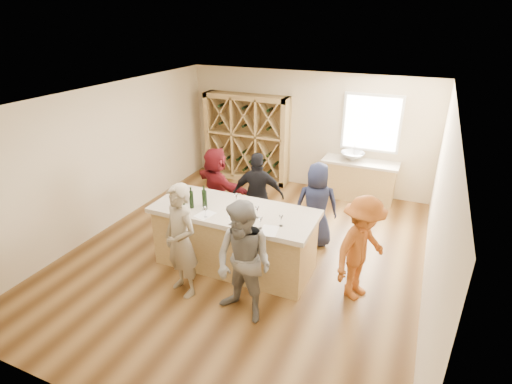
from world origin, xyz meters
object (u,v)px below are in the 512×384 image
at_px(sink, 352,156).
at_px(person_far_left, 217,186).
at_px(wine_rack, 247,138).
at_px(tasting_counter_base, 235,240).
at_px(wine_bottle_a, 183,197).
at_px(wine_bottle_c, 204,198).
at_px(person_far_mid, 258,195).
at_px(wine_bottle_b, 191,200).
at_px(person_near_left, 181,241).
at_px(wine_bottle_d, 205,200).
at_px(person_near_right, 244,263).
at_px(person_far_right, 316,205).
at_px(person_server, 361,249).

relative_size(sink, person_far_left, 0.33).
height_order(wine_rack, tasting_counter_base, wine_rack).
relative_size(wine_bottle_a, wine_bottle_c, 1.03).
bearing_deg(person_far_mid, wine_rack, -75.92).
bearing_deg(sink, wine_bottle_b, -115.96).
height_order(wine_bottle_a, wine_bottle_c, wine_bottle_a).
distance_m(wine_bottle_b, person_near_left, 0.83).
xyz_separation_m(wine_bottle_d, person_near_right, (1.11, -0.90, -0.34)).
xyz_separation_m(wine_rack, wine_bottle_d, (1.05, -3.89, 0.14)).
xyz_separation_m(wine_bottle_a, person_far_right, (1.92, 1.40, -0.41)).
xyz_separation_m(wine_bottle_a, person_near_right, (1.55, -0.91, -0.32)).
bearing_deg(person_near_right, wine_bottle_d, 154.99).
distance_m(person_near_right, person_far_right, 2.35).
bearing_deg(wine_bottle_a, person_near_right, -30.59).
relative_size(tasting_counter_base, person_near_left, 1.44).
xyz_separation_m(sink, wine_bottle_a, (-2.08, -3.80, 0.21)).
bearing_deg(sink, wine_bottle_c, -115.17).
bearing_deg(person_far_left, wine_bottle_b, 129.53).
relative_size(person_near_left, person_far_right, 1.12).
relative_size(wine_bottle_d, person_far_mid, 0.19).
distance_m(wine_rack, person_far_left, 2.51).
bearing_deg(person_far_left, wine_bottle_c, 136.69).
bearing_deg(tasting_counter_base, person_near_right, -57.80).
xyz_separation_m(wine_rack, person_far_left, (0.46, -2.45, -0.29)).
xyz_separation_m(wine_rack, person_far_mid, (1.43, -2.58, -0.26)).
bearing_deg(wine_bottle_b, sink, 64.04).
bearing_deg(wine_rack, person_near_left, -77.04).
bearing_deg(wine_bottle_c, person_far_mid, 68.70).
bearing_deg(person_near_right, wine_bottle_a, 163.24).
distance_m(wine_bottle_d, person_far_mid, 1.42).
distance_m(person_far_mid, person_far_left, 0.97).
relative_size(wine_rack, sink, 4.06).
distance_m(tasting_counter_base, person_near_left, 1.11).
distance_m(wine_bottle_d, person_near_left, 0.83).
relative_size(wine_bottle_d, person_near_left, 0.18).
height_order(tasting_counter_base, person_far_mid, person_far_mid).
relative_size(wine_rack, wine_bottle_b, 7.59).
xyz_separation_m(wine_rack, wine_bottle_b, (0.82, -3.93, 0.12)).
xyz_separation_m(tasting_counter_base, wine_bottle_c, (-0.52, -0.06, 0.72)).
bearing_deg(wine_rack, sink, -1.49).
relative_size(wine_bottle_b, person_far_mid, 0.17).
distance_m(person_far_mid, person_far_right, 1.12).
xyz_separation_m(wine_bottle_d, person_server, (2.50, 0.21, -0.40)).
height_order(person_near_left, person_server, person_near_left).
distance_m(wine_bottle_c, person_near_right, 1.61).
bearing_deg(wine_bottle_d, person_near_left, -88.66).
xyz_separation_m(wine_bottle_c, person_far_mid, (0.46, 1.19, -0.37)).
bearing_deg(wine_bottle_c, person_near_left, -83.14).
bearing_deg(person_far_right, person_near_right, 62.14).
height_order(wine_rack, person_far_right, wine_rack).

